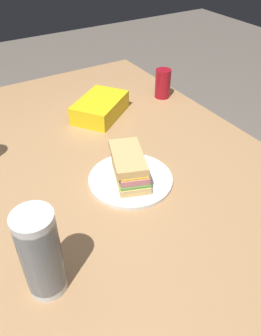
{
  "coord_description": "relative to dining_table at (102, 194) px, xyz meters",
  "views": [
    {
      "loc": [
        -0.75,
        0.35,
        1.44
      ],
      "look_at": [
        -0.08,
        -0.06,
        0.83
      ],
      "focal_mm": 36.15,
      "sensor_mm": 36.0,
      "label": 1
    }
  ],
  "objects": [
    {
      "name": "dining_table",
      "position": [
        0.0,
        0.0,
        0.0
      ],
      "size": [
        1.62,
        1.14,
        0.78
      ],
      "color": "tan",
      "rests_on": "ground_plane"
    },
    {
      "name": "sandwich",
      "position": [
        -0.07,
        -0.06,
        0.14
      ],
      "size": [
        0.2,
        0.14,
        0.08
      ],
      "color": "#DBB26B",
      "rests_on": "paper_plate"
    },
    {
      "name": "chip_bag",
      "position": [
        0.33,
        -0.17,
        0.12
      ],
      "size": [
        0.26,
        0.27,
        0.07
      ],
      "primitive_type": "cube",
      "rotation": [
        0.0,
        0.0,
        5.34
      ],
      "color": "yellow",
      "rests_on": "dining_table"
    },
    {
      "name": "plastic_cup_stack",
      "position": [
        -0.29,
        0.28,
        0.19
      ],
      "size": [
        0.08,
        0.08,
        0.22
      ],
      "color": "silver",
      "rests_on": "dining_table"
    },
    {
      "name": "soda_can_red",
      "position": [
        0.34,
        -0.48,
        0.14
      ],
      "size": [
        0.07,
        0.07,
        0.12
      ],
      "primitive_type": "cylinder",
      "color": "maroon",
      "rests_on": "dining_table"
    },
    {
      "name": "ground_plane",
      "position": [
        0.0,
        0.0,
        -0.69
      ],
      "size": [
        8.0,
        8.0,
        0.0
      ],
      "primitive_type": "plane",
      "color": "#70665B"
    },
    {
      "name": "paper_plate",
      "position": [
        -0.08,
        -0.06,
        0.09
      ],
      "size": [
        0.26,
        0.26,
        0.01
      ],
      "primitive_type": "cylinder",
      "color": "white",
      "rests_on": "dining_table"
    }
  ]
}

